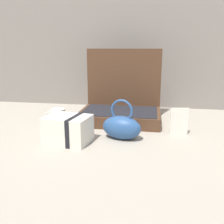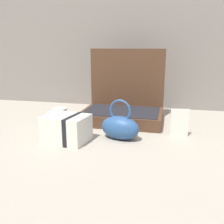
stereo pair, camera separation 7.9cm
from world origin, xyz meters
name	(u,v)px [view 1 (the left image)]	position (x,y,z in m)	size (l,w,h in m)	color
ground_plane	(109,130)	(0.00, 0.00, 0.00)	(6.00, 6.00, 0.00)	#9E9384
back_wall	(124,5)	(0.00, 0.58, 0.70)	(3.20, 0.06, 1.40)	gray
open_suitcase	(121,105)	(0.04, 0.20, 0.09)	(0.46, 0.33, 0.41)	#4C301E
teal_pouch_handbag	(122,127)	(0.08, -0.13, 0.06)	(0.20, 0.14, 0.19)	#284C7F
cream_toiletry_bag	(69,129)	(-0.15, -0.21, 0.06)	(0.22, 0.17, 0.13)	silver
coffee_mug	(57,118)	(-0.29, 0.01, 0.05)	(0.12, 0.08, 0.10)	silver
info_card_left	(179,122)	(0.35, -0.03, 0.07)	(0.09, 0.01, 0.14)	silver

